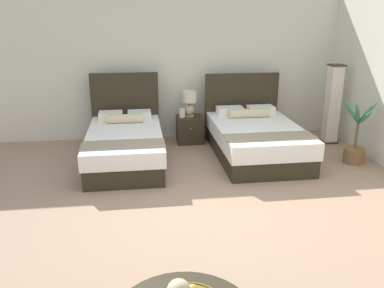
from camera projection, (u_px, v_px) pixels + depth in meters
name	position (u px, v px, depth m)	size (l,w,h in m)	color
ground_plane	(212.00, 215.00, 4.76)	(9.57, 10.15, 0.02)	#9D7C63
wall_back	(182.00, 67.00, 7.41)	(9.57, 0.12, 2.65)	beige
bed_near_window	(125.00, 143.00, 6.36)	(1.20, 2.15, 1.28)	#2E2719
bed_near_corner	(255.00, 138.00, 6.61)	(1.37, 2.13, 1.24)	#2E2719
nightstand	(190.00, 129.00, 7.31)	(0.47, 0.43, 0.49)	#2E2719
table_lamp	(189.00, 101.00, 7.17)	(0.26, 0.26, 0.46)	tan
vase	(182.00, 113.00, 7.15)	(0.10, 0.10, 0.17)	silver
floor_lamp_corner	(332.00, 104.00, 7.16)	(0.26, 0.26, 1.43)	#3A2B13
potted_palm	(355.00, 146.00, 6.32)	(0.49, 0.51, 1.00)	brown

